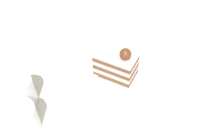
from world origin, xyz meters
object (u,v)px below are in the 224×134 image
at_px(cake_slice, 116,64).
at_px(fork, 88,65).
at_px(drink_glass_near, 22,120).
at_px(dessert_plate, 112,76).
at_px(drink_glass_far, 21,92).

height_order(cake_slice, fork, cake_slice).
distance_m(fork, drink_glass_near, 0.25).
bearing_deg(drink_glass_near, dessert_plate, -162.11).
xyz_separation_m(cake_slice, drink_glass_far, (0.27, -0.00, -0.02)).
bearing_deg(cake_slice, drink_glass_near, 16.79).
height_order(dessert_plate, drink_glass_near, drink_glass_near).
bearing_deg(drink_glass_near, drink_glass_far, -93.90).
bearing_deg(drink_glass_near, cake_slice, -163.21).
xyz_separation_m(fork, drink_glass_near, (0.20, 0.14, 0.01)).
distance_m(drink_glass_near, drink_glass_far, 0.09).
bearing_deg(fork, drink_glass_far, 14.86).
bearing_deg(fork, drink_glass_near, 34.12).
height_order(drink_glass_near, drink_glass_far, drink_glass_far).
bearing_deg(drink_glass_far, dessert_plate, 179.72).
distance_m(dessert_plate, cake_slice, 0.05).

